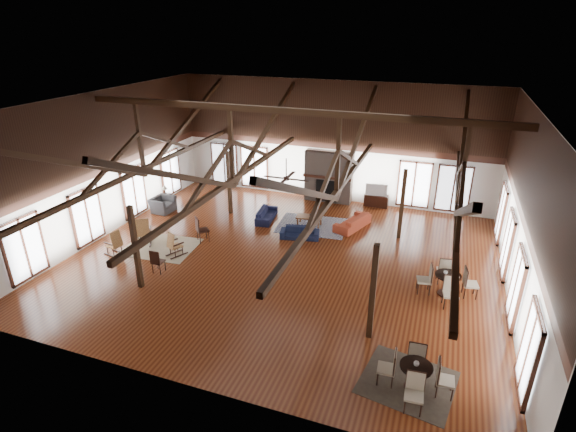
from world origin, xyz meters
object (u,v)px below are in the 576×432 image
(sofa_navy_left, at_px, (266,215))
(cafe_table_far, at_px, (447,281))
(sofa_orange, at_px, (353,221))
(cafe_table_near, at_px, (415,373))
(sofa_navy_front, at_px, (300,233))
(armchair, at_px, (163,204))
(coffee_table, at_px, (309,217))
(tv_console, at_px, (376,201))

(sofa_navy_left, height_order, cafe_table_far, cafe_table_far)
(sofa_orange, height_order, cafe_table_near, cafe_table_near)
(sofa_navy_front, relative_size, armchair, 1.52)
(coffee_table, xyz_separation_m, cafe_table_near, (5.42, -8.56, 0.11))
(sofa_navy_front, height_order, sofa_orange, sofa_orange)
(sofa_navy_front, xyz_separation_m, cafe_table_near, (5.42, -7.19, 0.25))
(cafe_table_far, bearing_deg, sofa_orange, 134.49)
(sofa_orange, height_order, tv_console, sofa_orange)
(sofa_navy_left, relative_size, coffee_table, 1.41)
(sofa_orange, bearing_deg, tv_console, -171.49)
(coffee_table, distance_m, cafe_table_near, 10.13)
(sofa_navy_front, bearing_deg, armchair, 163.25)
(coffee_table, xyz_separation_m, cafe_table_far, (6.04, -3.80, 0.13))
(tv_console, bearing_deg, sofa_navy_front, -117.63)
(sofa_navy_front, bearing_deg, sofa_navy_left, 135.15)
(cafe_table_near, bearing_deg, sofa_orange, 111.43)
(sofa_orange, bearing_deg, armchair, -62.63)
(cafe_table_near, xyz_separation_m, tv_console, (-2.95, 11.91, -0.20))
(sofa_navy_left, xyz_separation_m, coffee_table, (2.07, 0.06, 0.13))
(sofa_navy_left, height_order, coffee_table, sofa_navy_left)
(sofa_orange, distance_m, cafe_table_far, 5.91)
(cafe_table_far, distance_m, tv_console, 7.99)
(sofa_navy_front, relative_size, sofa_orange, 0.82)
(sofa_navy_front, bearing_deg, coffee_table, 77.48)
(sofa_navy_front, height_order, tv_console, tv_console)
(armchair, xyz_separation_m, cafe_table_far, (13.25, -2.95, 0.17))
(cafe_table_far, xyz_separation_m, tv_console, (-3.57, 7.14, -0.23))
(sofa_navy_front, relative_size, cafe_table_far, 0.81)
(sofa_navy_left, relative_size, tv_console, 1.48)
(sofa_orange, xyz_separation_m, coffee_table, (-1.90, -0.42, 0.09))
(cafe_table_far, bearing_deg, cafe_table_near, -97.37)
(sofa_navy_front, height_order, armchair, armchair)
(coffee_table, bearing_deg, sofa_orange, 3.64)
(coffee_table, relative_size, armchair, 1.14)
(sofa_orange, distance_m, armchair, 9.19)
(coffee_table, relative_size, cafe_table_near, 0.65)
(sofa_navy_front, distance_m, coffee_table, 1.38)
(sofa_navy_left, height_order, cafe_table_near, cafe_table_near)
(sofa_navy_left, distance_m, sofa_orange, 4.00)
(sofa_navy_left, xyz_separation_m, armchair, (-5.14, -0.78, 0.10))
(sofa_orange, xyz_separation_m, armchair, (-9.11, -1.26, 0.06))
(sofa_navy_front, relative_size, coffee_table, 1.34)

